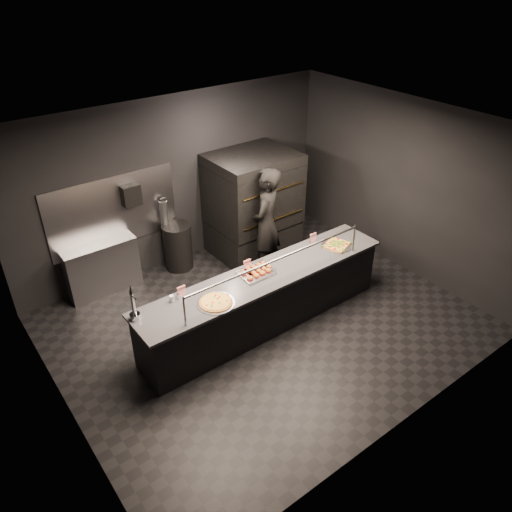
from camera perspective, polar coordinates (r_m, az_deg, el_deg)
name	(u,v)px	position (r m, az deg, el deg)	size (l,w,h in m)	color
room	(262,239)	(6.96, 0.68, 1.94)	(6.04, 6.00, 3.00)	black
service_counter	(265,300)	(7.51, 1.00, -5.00)	(4.10, 0.78, 1.37)	black
pizza_oven	(253,204)	(9.17, -0.36, 5.98)	(1.50, 1.23, 1.91)	black
prep_shelf	(102,268)	(8.63, -17.16, -1.32)	(1.20, 0.35, 0.90)	#99999E
towel_dispenser	(131,195)	(8.38, -14.11, 6.77)	(0.30, 0.20, 0.35)	black
fire_extinguisher	(164,213)	(8.79, -10.49, 4.90)	(0.14, 0.14, 0.51)	#B2B2B7
beer_tap	(134,309)	(6.52, -13.78, -5.94)	(0.14, 0.20, 0.53)	silver
round_pizza	(216,302)	(6.70, -4.61, -5.31)	(0.52, 0.52, 0.03)	silver
slider_tray_a	(256,273)	(7.23, 0.01, -1.90)	(0.51, 0.39, 0.08)	silver
slider_tray_b	(259,268)	(7.33, 0.31, -1.43)	(0.45, 0.36, 0.07)	silver
square_pizza	(336,245)	(8.02, 9.19, 1.23)	(0.48, 0.48, 0.05)	silver
condiment_jar	(174,298)	(6.79, -9.38, -4.77)	(0.15, 0.06, 0.10)	silver
tent_cards	(251,263)	(7.37, -0.59, -0.78)	(2.54, 0.04, 0.15)	white
trash_bin	(178,247)	(9.00, -8.93, 1.08)	(0.51, 0.51, 0.84)	black
worker	(266,224)	(8.44, 1.13, 3.72)	(0.72, 0.47, 1.98)	black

